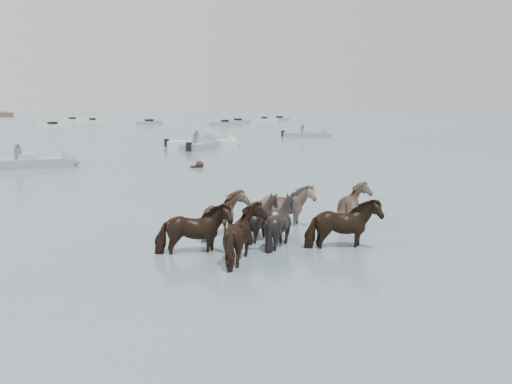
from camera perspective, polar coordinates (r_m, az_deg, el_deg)
ground at (r=13.78m, az=-2.33°, el=-5.09°), size 400.00×400.00×0.00m
pony_herd at (r=13.64m, az=2.25°, el=-3.28°), size 6.95×4.07×1.51m
swimming_pony at (r=29.42m, az=-5.99°, el=2.77°), size 0.72×0.44×0.44m
motorboat_b at (r=31.64m, az=-21.45°, el=2.86°), size 5.35×2.24×1.92m
motorboat_c at (r=43.54m, az=-4.66°, el=5.06°), size 6.14×3.13×1.92m
motorboat_d at (r=41.70m, az=-5.43°, el=4.87°), size 4.46×4.28×1.92m
motorboat_e at (r=55.64m, az=5.98°, el=5.96°), size 5.17×3.92×1.92m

